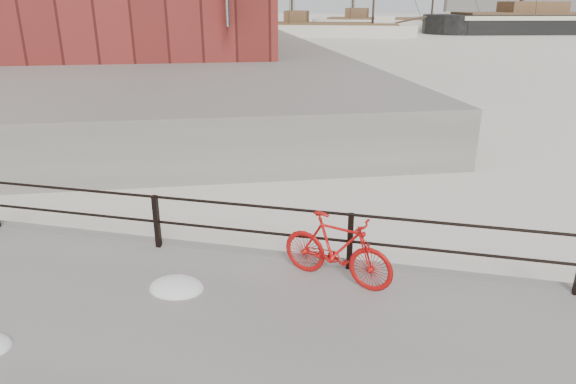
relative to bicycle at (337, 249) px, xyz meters
The scene contains 7 objects.
ground 3.82m from the bicycle, ahead, with size 400.00×400.00×0.00m, color white.
far_quay 81.20m from the bicycle, 116.59° to the left, with size 24.00×150.00×1.80m, color gray.
bicycle is the anchor object (origin of this frame).
schooner_mid 84.92m from the bicycle, 92.29° to the left, with size 28.70×12.14×20.67m, color beige, non-canonical shape.
schooner_left 66.53m from the bicycle, 99.02° to the left, with size 24.28×11.04×18.45m, color beige, non-canonical shape.
workboat_near 37.78m from the bicycle, 128.19° to the left, with size 11.88×3.96×7.00m, color black, non-canonical shape.
workboat_far 51.16m from the bicycle, 123.63° to the left, with size 10.05×3.47×7.00m, color black, non-canonical shape.
Camera 1 is at (-2.71, -7.85, 4.59)m, focal length 32.00 mm.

